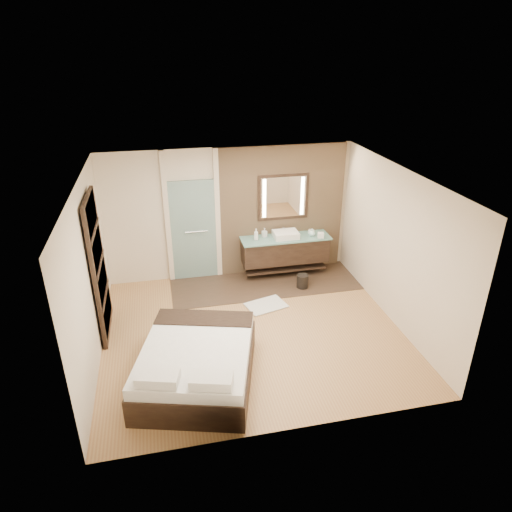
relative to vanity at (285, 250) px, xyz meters
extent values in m
plane|color=#9D6942|center=(-1.10, -1.92, -0.58)|extent=(5.00, 5.00, 0.00)
cube|color=#36291D|center=(-0.50, -0.32, -0.57)|extent=(3.80, 1.30, 0.01)
cube|color=#A5825E|center=(0.00, 0.29, 0.77)|extent=(2.60, 0.08, 2.70)
cube|color=black|center=(0.00, 0.00, -0.01)|extent=(1.80, 0.50, 0.50)
cube|color=black|center=(0.00, 0.00, -0.40)|extent=(1.71, 0.45, 0.04)
cube|color=#81C5BA|center=(0.00, -0.02, 0.27)|extent=(1.85, 0.55, 0.03)
cube|color=white|center=(0.00, -0.02, 0.35)|extent=(0.50, 0.38, 0.13)
cylinder|color=silver|center=(0.00, 0.17, 0.37)|extent=(0.03, 0.03, 0.18)
cylinder|color=silver|center=(0.00, 0.13, 0.45)|extent=(0.02, 0.10, 0.02)
cube|color=black|center=(0.00, 0.24, 1.07)|extent=(1.06, 0.03, 0.96)
cube|color=white|center=(0.00, 0.23, 1.07)|extent=(0.94, 0.01, 0.84)
cube|color=beige|center=(-0.40, 0.22, 1.07)|extent=(0.07, 0.01, 0.80)
cube|color=beige|center=(0.40, 0.22, 1.07)|extent=(0.07, 0.01, 0.80)
cube|color=#AFDDD8|center=(-1.85, 0.28, 0.47)|extent=(0.90, 0.05, 2.10)
cylinder|color=silver|center=(-1.80, 0.23, 0.47)|extent=(0.45, 0.03, 0.03)
cube|color=beige|center=(-2.35, 0.29, 0.77)|extent=(0.10, 0.08, 2.70)
cube|color=beige|center=(-1.35, 0.29, 0.77)|extent=(0.10, 0.08, 2.70)
cube|color=black|center=(-3.53, -1.32, 0.62)|extent=(0.06, 1.20, 2.40)
cube|color=beige|center=(-3.51, -1.32, -0.21)|extent=(0.02, 1.06, 0.52)
cube|color=beige|center=(-3.51, -1.32, 0.38)|extent=(0.02, 1.06, 0.52)
cube|color=beige|center=(-3.51, -1.32, 0.96)|extent=(0.02, 1.06, 0.52)
cube|color=beige|center=(-3.51, -1.32, 1.55)|extent=(0.02, 1.06, 0.52)
cube|color=black|center=(-2.15, -2.97, -0.37)|extent=(2.02, 2.29, 0.43)
cube|color=silver|center=(-2.15, -2.97, -0.07)|extent=(1.96, 2.23, 0.17)
cube|color=black|center=(-1.95, -2.27, 0.02)|extent=(1.57, 0.83, 0.04)
cube|color=silver|center=(-2.69, -3.63, 0.10)|extent=(0.59, 0.43, 0.14)
cube|color=silver|center=(-2.03, -3.81, 0.10)|extent=(0.59, 0.43, 0.14)
cube|color=silver|center=(-0.68, -1.17, -0.56)|extent=(0.83, 0.67, 0.02)
cylinder|color=black|center=(0.20, -0.64, -0.44)|extent=(0.30, 0.30, 0.29)
cube|color=white|center=(0.70, -0.17, 0.33)|extent=(0.15, 0.15, 0.10)
imported|color=white|center=(-0.62, -0.01, 0.40)|extent=(0.12, 0.12, 0.24)
imported|color=#B2B2B2|center=(-0.42, 0.11, 0.38)|extent=(0.11, 0.11, 0.19)
imported|color=#C0F2F0|center=(0.55, -0.05, 0.36)|extent=(0.16, 0.16, 0.16)
imported|color=white|center=(0.56, 0.02, 0.34)|extent=(0.17, 0.17, 0.10)
camera|label=1|loc=(-2.45, -8.32, 3.95)|focal=32.00mm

